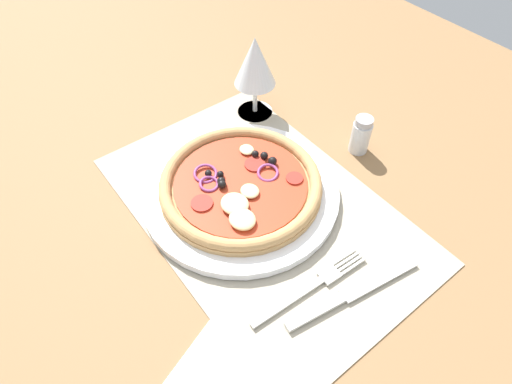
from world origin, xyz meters
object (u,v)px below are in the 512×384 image
Objects in this scene: pizza at (240,184)px; fork at (315,284)px; wine_glass at (255,64)px; pepper_shaker at (361,135)px; plate at (241,191)px; knife at (355,291)px.

pizza is 1.35× the size of fork.
pepper_shaker is at bearing 22.42° from wine_glass.
pepper_shaker is (18.54, 7.65, -6.80)cm from wine_glass.
plate reaches higher than fork.
plate is 1.65× the size of fork.
knife is at bearing -18.43° from wine_glass.
fork is (18.26, -1.43, -2.21)cm from pizza.
pizza is (0.06, -0.06, 1.76)cm from plate.
pizza reaches higher than knife.
plate is 22.16cm from pepper_shaker.
wine_glass is at bearing 67.92° from fork.
pizza is 21.69cm from wine_glass.
knife is at bearing 4.59° from plate.
wine_glass reaches higher than pizza.
fork is 0.90× the size of knife.
pepper_shaker is (3.75, 21.78, 0.42)cm from pizza.
fork is at bearing -58.00° from pepper_shaker.
fork is 27.50cm from pepper_shaker.
knife is (22.11, 1.84, -2.18)cm from pizza.
fork is at bearing -4.66° from plate.
plate is 22.26cm from wine_glass.
wine_glass is at bearing -157.58° from pepper_shaker.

